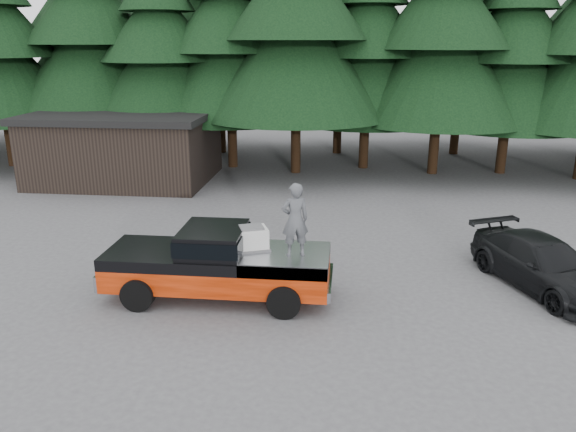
# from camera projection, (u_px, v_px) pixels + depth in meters

# --- Properties ---
(ground) EXTENTS (120.00, 120.00, 0.00)m
(ground) POSITION_uv_depth(u_px,v_px,m) (282.00, 292.00, 15.23)
(ground) COLOR #49494B
(ground) RESTS_ON ground
(pickup_truck) EXTENTS (6.00, 2.04, 1.33)m
(pickup_truck) POSITION_uv_depth(u_px,v_px,m) (218.00, 274.00, 14.74)
(pickup_truck) COLOR red
(pickup_truck) RESTS_ON ground
(truck_cab) EXTENTS (1.66, 1.90, 0.59)m
(truck_cab) POSITION_uv_depth(u_px,v_px,m) (213.00, 239.00, 14.46)
(truck_cab) COLOR black
(truck_cab) RESTS_ON pickup_truck
(air_compressor) EXTENTS (0.98, 0.90, 0.54)m
(air_compressor) POSITION_uv_depth(u_px,v_px,m) (252.00, 239.00, 14.55)
(air_compressor) COLOR silver
(air_compressor) RESTS_ON pickup_truck
(man_on_bed) EXTENTS (0.80, 0.65, 1.88)m
(man_on_bed) POSITION_uv_depth(u_px,v_px,m) (295.00, 220.00, 13.90)
(man_on_bed) COLOR #4E5054
(man_on_bed) RESTS_ON pickup_truck
(parked_car) EXTENTS (3.63, 5.08, 1.37)m
(parked_car) POSITION_uv_depth(u_px,v_px,m) (543.00, 264.00, 15.33)
(parked_car) COLOR black
(parked_car) RESTS_ON ground
(utility_building) EXTENTS (8.40, 6.40, 3.30)m
(utility_building) POSITION_uv_depth(u_px,v_px,m) (126.00, 146.00, 27.04)
(utility_building) COLOR black
(utility_building) RESTS_ON ground
(treeline) EXTENTS (60.15, 16.05, 17.50)m
(treeline) POSITION_uv_depth(u_px,v_px,m) (328.00, 16.00, 29.20)
(treeline) COLOR black
(treeline) RESTS_ON ground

